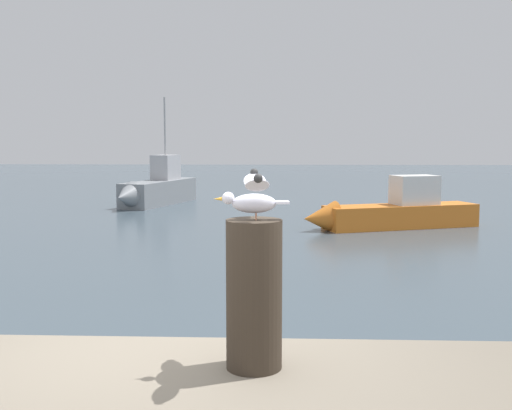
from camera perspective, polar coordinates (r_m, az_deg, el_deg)
mooring_post at (r=3.24m, az=-0.18°, el=-8.29°), size 0.29×0.29×0.79m
seagull at (r=3.15m, az=-0.26°, el=0.88°), size 0.39×0.57×0.25m
boat_grey at (r=24.39m, az=-9.33°, el=1.44°), size 2.56×5.36×4.24m
boat_orange at (r=18.14m, az=12.29°, el=-0.63°), size 5.34×2.71×1.62m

